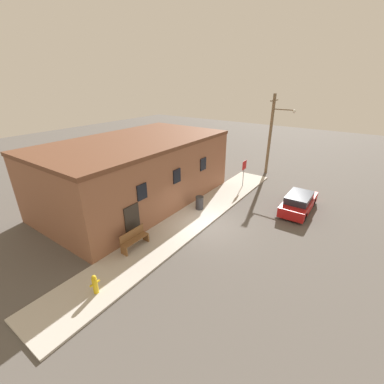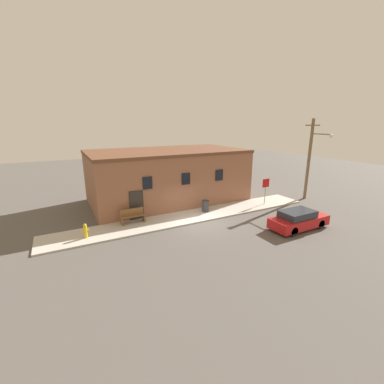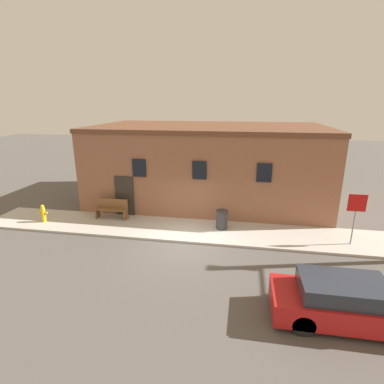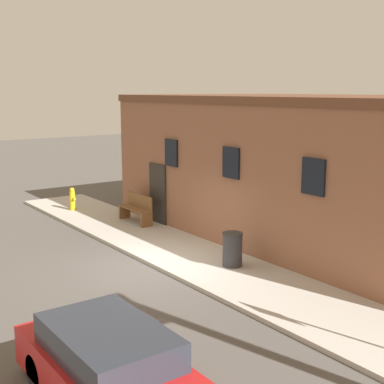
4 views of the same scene
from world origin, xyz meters
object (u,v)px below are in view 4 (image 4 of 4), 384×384
Objects in this scene: fire_hydrant at (72,199)px; bench at (137,209)px; trash_bin at (232,249)px; parked_car at (113,372)px.

bench reaches higher than fire_hydrant.
fire_hydrant is 0.98× the size of trash_bin.
trash_bin is 6.78m from parked_car.
bench is at bearing 176.32° from trash_bin.
bench is 1.80× the size of trash_bin.
bench is at bearing 18.44° from fire_hydrant.
parked_car is (9.54, -5.94, 0.02)m from bench.
fire_hydrant is at bearing -175.53° from trash_bin.
trash_bin is at bearing 124.72° from parked_car.
fire_hydrant is 3.34m from bench.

